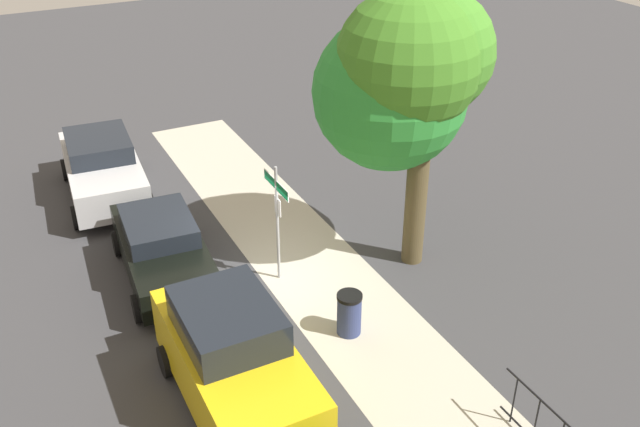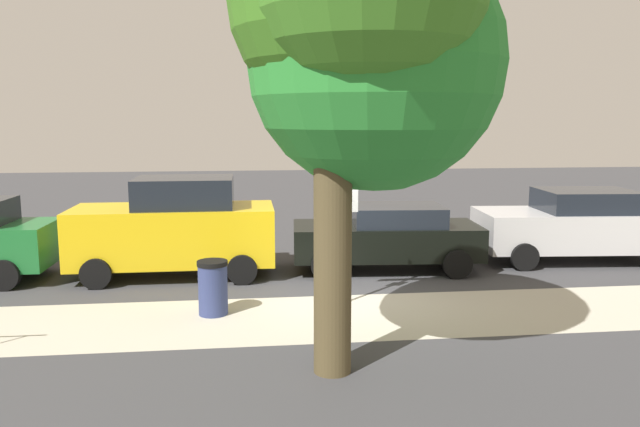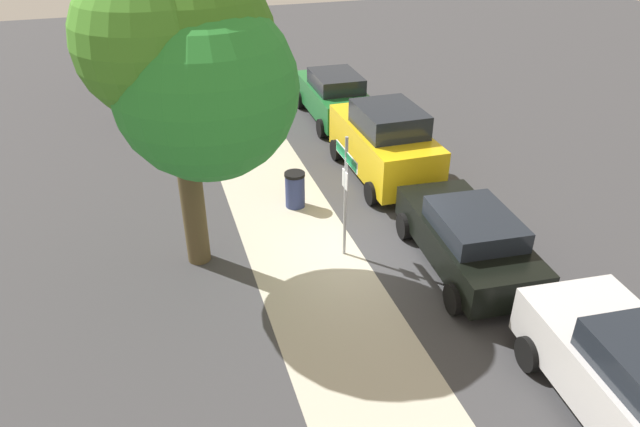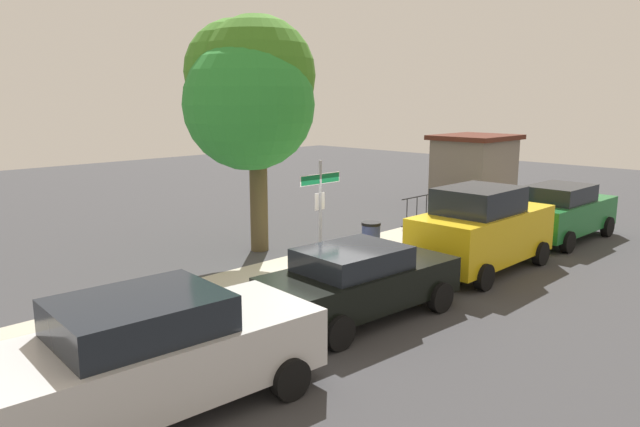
% 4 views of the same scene
% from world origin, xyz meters
% --- Properties ---
extents(ground_plane, '(60.00, 60.00, 0.00)m').
position_xyz_m(ground_plane, '(0.00, 0.00, 0.00)').
color(ground_plane, '#38383A').
extents(sidewalk_strip, '(24.00, 2.60, 0.00)m').
position_xyz_m(sidewalk_strip, '(2.00, 1.30, 0.00)').
color(sidewalk_strip, '#AFA996').
rests_on(sidewalk_strip, ground_plane).
extents(street_sign, '(1.33, 0.07, 2.95)m').
position_xyz_m(street_sign, '(0.07, 0.40, 1.97)').
color(street_sign, '#9EA0A5').
rests_on(street_sign, ground_plane).
extents(shade_tree, '(3.79, 4.05, 6.64)m').
position_xyz_m(shade_tree, '(0.38, 3.45, 4.68)').
color(shade_tree, brown).
rests_on(shade_tree, ground_plane).
extents(car_black, '(4.37, 2.25, 1.50)m').
position_xyz_m(car_black, '(-1.25, -2.01, 0.79)').
color(car_black, black).
rests_on(car_black, ground_plane).
extents(car_yellow, '(4.39, 2.07, 2.20)m').
position_xyz_m(car_yellow, '(3.55, -2.01, 1.08)').
color(car_yellow, gold).
rests_on(car_yellow, ground_plane).
extents(car_green, '(4.42, 2.03, 1.76)m').
position_xyz_m(car_green, '(8.35, -2.08, 0.90)').
color(car_green, '#1C672D').
rests_on(car_green, ground_plane).
extents(iron_fence, '(5.16, 0.04, 1.07)m').
position_xyz_m(iron_fence, '(8.49, 2.30, 0.56)').
color(iron_fence, black).
rests_on(iron_fence, ground_plane).
extents(utility_shed, '(3.49, 2.92, 2.84)m').
position_xyz_m(utility_shed, '(13.07, 3.80, 1.44)').
color(utility_shed, slate).
rests_on(utility_shed, ground_plane).
extents(trash_bin, '(0.55, 0.55, 0.98)m').
position_xyz_m(trash_bin, '(2.61, 0.90, 0.49)').
color(trash_bin, navy).
rests_on(trash_bin, ground_plane).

